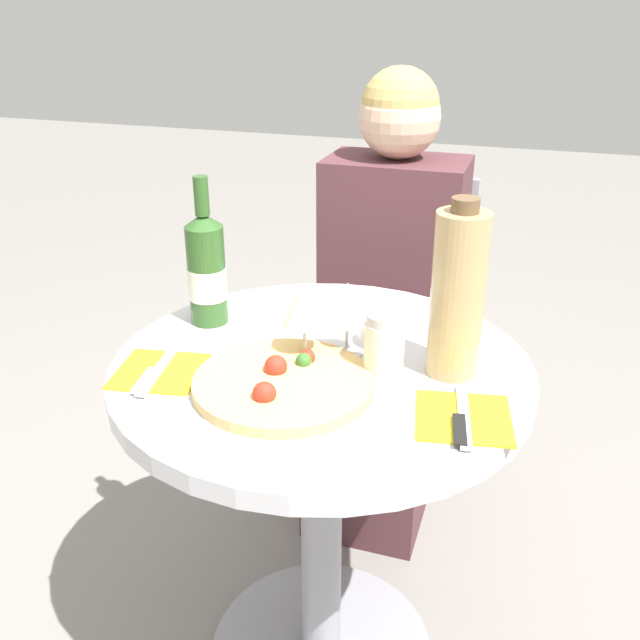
{
  "coord_description": "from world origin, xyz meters",
  "views": [
    {
      "loc": [
        0.35,
        -1.1,
        1.36
      ],
      "look_at": [
        0.01,
        -0.03,
        0.84
      ],
      "focal_mm": 40.0,
      "sensor_mm": 36.0,
      "label": 1
    }
  ],
  "objects_px": {
    "seated_diner": "(384,323)",
    "pizza_large": "(283,383)",
    "dining_table": "(321,453)",
    "tall_carafe": "(458,294)",
    "wine_bottle": "(207,270)",
    "chair_behind_diner": "(394,338)"
  },
  "relations": [
    {
      "from": "seated_diner",
      "to": "pizza_large",
      "type": "relative_size",
      "value": 3.88
    },
    {
      "from": "dining_table",
      "to": "pizza_large",
      "type": "bearing_deg",
      "value": -106.1
    },
    {
      "from": "pizza_large",
      "to": "tall_carafe",
      "type": "xyz_separation_m",
      "value": [
        0.26,
        0.15,
        0.14
      ]
    },
    {
      "from": "pizza_large",
      "to": "wine_bottle",
      "type": "relative_size",
      "value": 1.03
    },
    {
      "from": "seated_diner",
      "to": "tall_carafe",
      "type": "distance_m",
      "value": 0.71
    },
    {
      "from": "wine_bottle",
      "to": "dining_table",
      "type": "bearing_deg",
      "value": -19.67
    },
    {
      "from": "dining_table",
      "to": "chair_behind_diner",
      "type": "height_order",
      "value": "chair_behind_diner"
    },
    {
      "from": "wine_bottle",
      "to": "chair_behind_diner",
      "type": "bearing_deg",
      "value": 68.6
    },
    {
      "from": "chair_behind_diner",
      "to": "seated_diner",
      "type": "height_order",
      "value": "seated_diner"
    },
    {
      "from": "seated_diner",
      "to": "pizza_large",
      "type": "distance_m",
      "value": 0.75
    },
    {
      "from": "chair_behind_diner",
      "to": "wine_bottle",
      "type": "height_order",
      "value": "wine_bottle"
    },
    {
      "from": "chair_behind_diner",
      "to": "wine_bottle",
      "type": "xyz_separation_m",
      "value": [
        -0.26,
        -0.65,
        0.42
      ]
    },
    {
      "from": "wine_bottle",
      "to": "seated_diner",
      "type": "bearing_deg",
      "value": 63.34
    },
    {
      "from": "wine_bottle",
      "to": "tall_carafe",
      "type": "relative_size",
      "value": 0.95
    },
    {
      "from": "chair_behind_diner",
      "to": "seated_diner",
      "type": "xyz_separation_m",
      "value": [
        -0.0,
        -0.14,
        0.11
      ]
    },
    {
      "from": "chair_behind_diner",
      "to": "dining_table",
      "type": "bearing_deg",
      "value": 91.36
    },
    {
      "from": "seated_diner",
      "to": "pizza_large",
      "type": "height_order",
      "value": "seated_diner"
    },
    {
      "from": "dining_table",
      "to": "pizza_large",
      "type": "xyz_separation_m",
      "value": [
        -0.03,
        -0.11,
        0.21
      ]
    },
    {
      "from": "seated_diner",
      "to": "dining_table",
      "type": "bearing_deg",
      "value": 91.68
    },
    {
      "from": "dining_table",
      "to": "pizza_large",
      "type": "relative_size",
      "value": 2.49
    },
    {
      "from": "seated_diner",
      "to": "tall_carafe",
      "type": "bearing_deg",
      "value": 113.65
    },
    {
      "from": "pizza_large",
      "to": "dining_table",
      "type": "bearing_deg",
      "value": 73.9
    }
  ]
}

